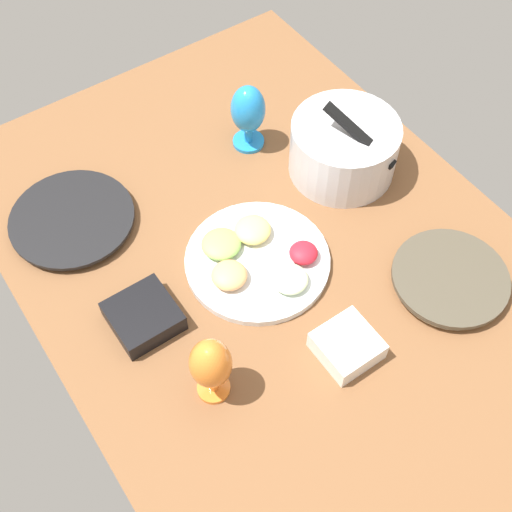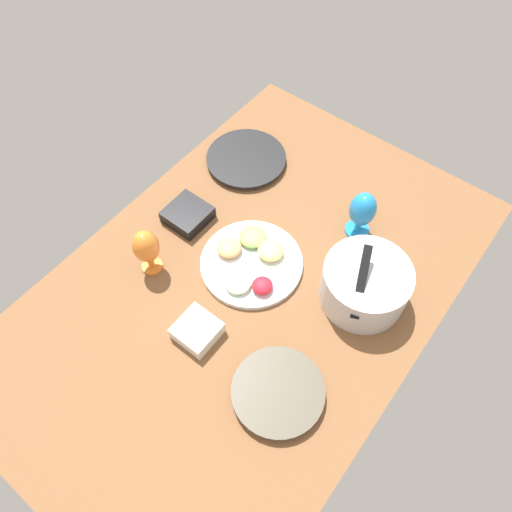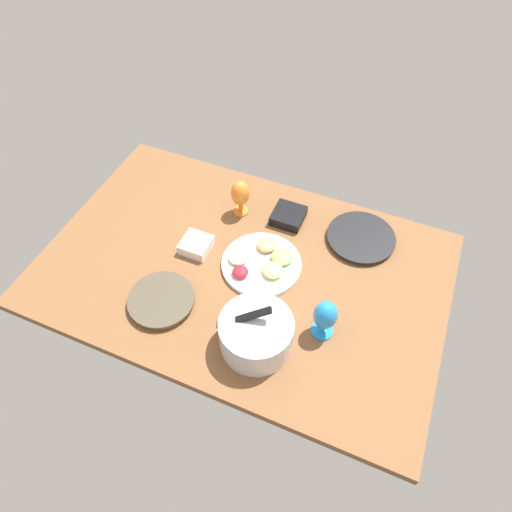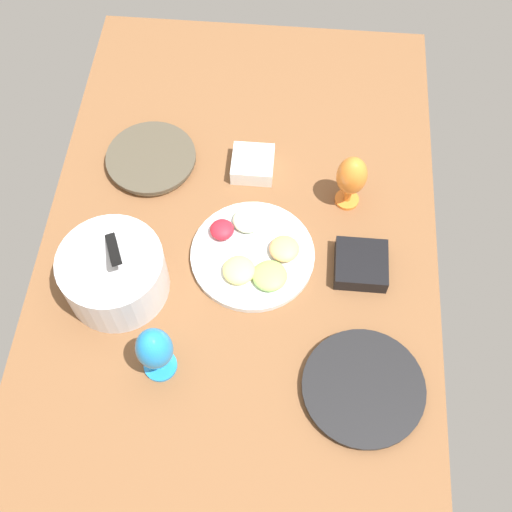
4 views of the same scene
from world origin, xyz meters
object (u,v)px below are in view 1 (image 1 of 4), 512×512
Objects in this scene: fruit_platter at (256,259)px; hurricane_glass_blue at (248,112)px; hurricane_glass_orange at (211,365)px; square_bowl_black at (143,316)px; square_bowl_white at (347,345)px; dinner_plate_right at (450,279)px; dinner_plate_left at (72,220)px; mixing_bowl at (344,147)px.

fruit_platter is 1.80× the size of hurricane_glass_blue.
fruit_platter is 32.31cm from hurricane_glass_orange.
hurricane_glass_orange is 22.76cm from square_bowl_black.
square_bowl_white is (59.71, -16.73, -7.84)cm from hurricane_glass_blue.
hurricane_glass_blue is at bearing -168.71° from dinner_plate_right.
hurricane_glass_orange is at bearing 10.19° from square_bowl_black.
hurricane_glass_blue is (-31.49, 19.36, 8.81)cm from fruit_platter.
dinner_plate_right is 61.44cm from hurricane_glass_blue.
dinner_plate_right is 65.72cm from square_bowl_black.
square_bowl_white is (61.44, 31.12, 1.45)cm from dinner_plate_left.
fruit_platter is at bearing -31.58° from hurricane_glass_blue.
mixing_bowl is at bearing 70.51° from dinner_plate_left.
dinner_plate_left is 85.63cm from dinner_plate_right.
dinner_plate_left is 2.16× the size of square_bowl_black.
dinner_plate_right is at bearing 63.64° from square_bowl_black.
hurricane_glass_orange is (53.08, 4.63, 9.41)cm from dinner_plate_left.
hurricane_glass_orange reaches higher than square_bowl_white.
dinner_plate_left is 43.77cm from fruit_platter.
square_bowl_black is (-1.06, -27.63, 0.81)cm from fruit_platter.
square_bowl_black is at bearing -116.36° from dinner_plate_right.
square_bowl_black is at bearing -92.20° from fruit_platter.
square_bowl_white is (8.35, 26.49, -7.96)cm from hurricane_glass_orange.
dinner_plate_left is 32.20cm from square_bowl_black.
hurricane_glass_orange is at bearing -40.09° from hurricane_glass_blue.
mixing_bowl is 1.50× the size of hurricane_glass_orange.
square_bowl_black reaches higher than dinner_plate_left.
hurricane_glass_orange is at bearing -107.50° from square_bowl_white.
hurricane_glass_blue is 56.55cm from square_bowl_black.
mixing_bowl is at bearing 99.66° from square_bowl_black.
dinner_plate_right is 0.96× the size of mixing_bowl.
dinner_plate_right is at bearing 90.20° from square_bowl_white.
dinner_plate_right is 28.65cm from square_bowl_white.
dinner_plate_right is (61.34, 59.75, 0.33)cm from dinner_plate_left.
dinner_plate_right is at bearing 44.25° from dinner_plate_left.
dinner_plate_left is 54.11cm from hurricane_glass_orange.
square_bowl_white is at bearing 26.86° from dinner_plate_left.
dinner_plate_right is at bearing 48.03° from fruit_platter.
square_bowl_white is at bearing 5.32° from fruit_platter.
mixing_bowl is at bearing 118.74° from hurricane_glass_orange.
fruit_platter is at bearing 40.62° from dinner_plate_left.
mixing_bowl reaches higher than dinner_plate_right.
dinner_plate_left is 1.61× the size of hurricane_glass_blue.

